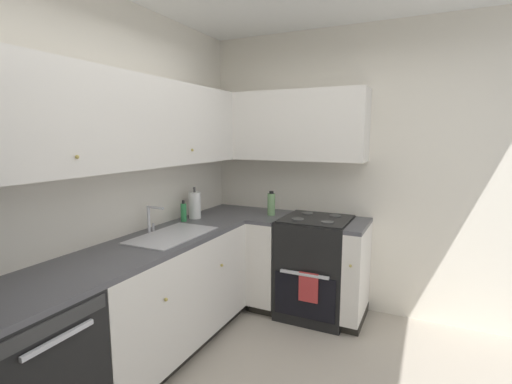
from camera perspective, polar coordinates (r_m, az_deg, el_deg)
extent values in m
cube|color=silver|center=(2.74, -25.86, 0.55)|extent=(3.78, 0.05, 2.67)
cube|color=silver|center=(3.62, 16.12, 2.86)|extent=(0.05, 3.14, 2.67)
cube|color=black|center=(2.42, -32.36, -23.62)|extent=(0.60, 0.60, 0.88)
cube|color=#333333|center=(2.00, -28.42, -17.44)|extent=(0.55, 0.01, 0.07)
cube|color=silver|center=(2.02, -28.02, -19.35)|extent=(0.36, 0.02, 0.02)
cube|color=silver|center=(3.04, -14.01, -14.75)|extent=(1.60, 0.60, 0.79)
cube|color=black|center=(3.25, -14.15, -21.80)|extent=(1.60, 0.54, 0.09)
sphere|color=tan|center=(2.55, -13.70, -15.81)|extent=(0.02, 0.02, 0.02)
sphere|color=tan|center=(3.08, -5.28, -11.20)|extent=(0.02, 0.02, 0.02)
cube|color=#4C4C51|center=(2.90, -14.35, -7.22)|extent=(2.80, 0.60, 0.03)
cube|color=silver|center=(3.71, 2.32, -10.11)|extent=(0.60, 0.26, 0.79)
cube|color=black|center=(3.90, 2.46, -16.14)|extent=(0.54, 0.26, 0.09)
cube|color=silver|center=(3.49, 15.28, -11.67)|extent=(0.60, 0.15, 0.79)
cube|color=black|center=(3.69, 15.08, -17.97)|extent=(0.54, 0.15, 0.09)
sphere|color=tan|center=(3.15, 14.35, -10.99)|extent=(0.02, 0.02, 0.02)
cube|color=#4C4C51|center=(3.60, 2.36, -3.85)|extent=(0.60, 0.26, 0.03)
cube|color=#4C4C51|center=(3.37, 15.56, -5.03)|extent=(0.60, 0.15, 0.03)
cube|color=black|center=(3.59, 9.16, -11.31)|extent=(0.64, 0.62, 0.92)
cube|color=black|center=(3.37, 7.47, -15.73)|extent=(0.02, 0.55, 0.39)
cube|color=silver|center=(3.26, 7.42, -12.47)|extent=(0.02, 0.43, 0.02)
cube|color=black|center=(3.46, 9.35, -4.05)|extent=(0.59, 0.60, 0.01)
cube|color=black|center=(3.74, 10.68, -2.07)|extent=(0.03, 0.60, 0.15)
cylinder|color=#4C4C4C|center=(3.29, 10.95, -4.58)|extent=(0.11, 0.11, 0.01)
cylinder|color=#4C4C4C|center=(3.37, 6.45, -4.17)|extent=(0.11, 0.11, 0.01)
cylinder|color=#4C4C4C|center=(3.56, 12.10, -3.61)|extent=(0.11, 0.11, 0.01)
cylinder|color=#4C4C4C|center=(3.63, 7.90, -3.26)|extent=(0.11, 0.11, 0.01)
cube|color=#B23333|center=(3.29, 8.07, -14.36)|extent=(0.02, 0.17, 0.26)
cube|color=silver|center=(2.77, -19.45, 10.07)|extent=(2.48, 0.32, 0.65)
sphere|color=tan|center=(2.27, -25.84, 4.88)|extent=(0.02, 0.02, 0.02)
sphere|color=tan|center=(3.08, -9.77, 6.39)|extent=(0.02, 0.02, 0.02)
cube|color=silver|center=(3.62, 4.21, 10.10)|extent=(0.32, 1.58, 0.65)
cube|color=#B7B7BC|center=(2.94, -12.75, -6.48)|extent=(0.70, 0.40, 0.01)
cube|color=gray|center=(2.95, -12.71, -7.40)|extent=(0.64, 0.36, 0.09)
cube|color=#99999E|center=(2.95, -12.72, -7.14)|extent=(0.02, 0.35, 0.06)
cylinder|color=silver|center=(3.06, -16.21, -4.02)|extent=(0.02, 0.02, 0.22)
cylinder|color=silver|center=(2.99, -15.21, -2.35)|extent=(0.02, 0.15, 0.02)
cylinder|color=silver|center=(3.12, -15.54, -5.24)|extent=(0.02, 0.02, 0.06)
cylinder|color=#338C4C|center=(3.38, -11.10, -3.12)|extent=(0.05, 0.05, 0.16)
cylinder|color=#262626|center=(3.36, -11.15, -1.53)|extent=(0.02, 0.02, 0.03)
cylinder|color=white|center=(3.48, -9.42, -2.04)|extent=(0.11, 0.11, 0.24)
cylinder|color=#3F3F3F|center=(3.47, -9.43, -1.72)|extent=(0.02, 0.02, 0.30)
cylinder|color=#729E66|center=(3.57, 2.37, -1.93)|extent=(0.07, 0.07, 0.21)
cylinder|color=black|center=(3.55, 2.38, -0.06)|extent=(0.04, 0.04, 0.02)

